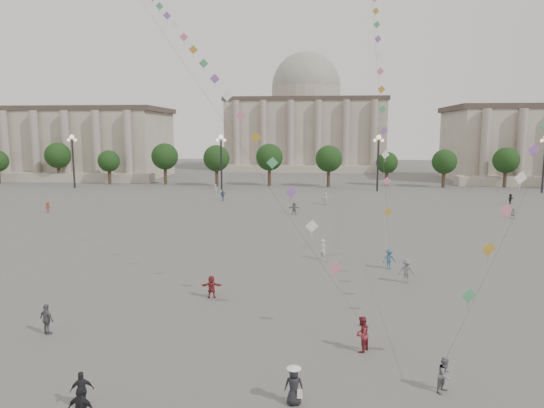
{
  "coord_description": "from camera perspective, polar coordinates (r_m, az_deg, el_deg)",
  "views": [
    {
      "loc": [
        3.27,
        -22.94,
        11.04
      ],
      "look_at": [
        0.12,
        12.0,
        5.86
      ],
      "focal_mm": 32.0,
      "sensor_mm": 36.0,
      "label": 1
    }
  ],
  "objects": [
    {
      "name": "ground",
      "position": [
        25.67,
        -2.8,
        -17.09
      ],
      "size": [
        360.0,
        360.0,
        0.0
      ],
      "primitive_type": "plane",
      "color": "#54514F",
      "rests_on": "ground"
    },
    {
      "name": "hall_west",
      "position": [
        140.65,
        -28.86,
        6.29
      ],
      "size": [
        84.0,
        26.22,
        17.2
      ],
      "color": "gray",
      "rests_on": "ground"
    },
    {
      "name": "hall_central",
      "position": [
        152.23,
        3.97,
        9.57
      ],
      "size": [
        48.3,
        34.3,
        35.5
      ],
      "color": "gray",
      "rests_on": "ground"
    },
    {
      "name": "tree_row",
      "position": [
        101.15,
        3.3,
        5.18
      ],
      "size": [
        137.12,
        5.12,
        8.0
      ],
      "color": "#322719",
      "rests_on": "ground"
    },
    {
      "name": "lamp_post_far_west",
      "position": [
        104.79,
        -22.41,
        5.75
      ],
      "size": [
        2.0,
        0.9,
        10.65
      ],
      "color": "#262628",
      "rests_on": "ground"
    },
    {
      "name": "lamp_post_mid_west",
      "position": [
        94.79,
        -6.01,
        6.12
      ],
      "size": [
        2.0,
        0.9,
        10.65
      ],
      "color": "#262628",
      "rests_on": "ground"
    },
    {
      "name": "lamp_post_mid_east",
      "position": [
        93.75,
        12.4,
        5.94
      ],
      "size": [
        2.0,
        0.9,
        10.65
      ],
      "color": "#262628",
      "rests_on": "ground"
    },
    {
      "name": "person_crowd_0",
      "position": [
        79.9,
        -5.83,
        1.04
      ],
      "size": [
        1.1,
        0.84,
        1.74
      ],
      "primitive_type": "imported",
      "rotation": [
        0.0,
        0.0,
        0.46
      ],
      "color": "#36447A",
      "rests_on": "ground"
    },
    {
      "name": "person_crowd_2",
      "position": [
        74.17,
        -24.86,
        -0.35
      ],
      "size": [
        0.9,
        1.13,
        1.53
      ],
      "primitive_type": "imported",
      "rotation": [
        0.0,
        0.0,
        1.18
      ],
      "color": "brown",
      "rests_on": "ground"
    },
    {
      "name": "person_crowd_4",
      "position": [
        75.55,
        6.27,
        0.66
      ],
      "size": [
        1.78,
        1.4,
        1.89
      ],
      "primitive_type": "imported",
      "rotation": [
        0.0,
        0.0,
        3.7
      ],
      "color": "white",
      "rests_on": "ground"
    },
    {
      "name": "person_crowd_6",
      "position": [
        37.44,
        15.55,
        -7.62
      ],
      "size": [
        1.24,
        0.79,
        1.81
      ],
      "primitive_type": "imported",
      "rotation": [
        0.0,
        0.0,
        6.18
      ],
      "color": "slate",
      "rests_on": "ground"
    },
    {
      "name": "person_crowd_7",
      "position": [
        70.09,
        26.48,
        -0.93
      ],
      "size": [
        1.47,
        0.83,
        1.51
      ],
      "primitive_type": "imported",
      "rotation": [
        0.0,
        0.0,
        2.85
      ],
      "color": "#B8B8B4",
      "rests_on": "ground"
    },
    {
      "name": "person_crowd_9",
      "position": [
        84.49,
        26.24,
        0.55
      ],
      "size": [
        1.4,
        1.32,
        1.58
      ],
      "primitive_type": "imported",
      "rotation": [
        0.0,
        0.0,
        0.73
      ],
      "color": "black",
      "rests_on": "ground"
    },
    {
      "name": "person_crowd_10",
      "position": [
        88.87,
        -6.64,
        1.76
      ],
      "size": [
        0.72,
        0.75,
        1.73
      ],
      "primitive_type": "imported",
      "rotation": [
        0.0,
        0.0,
        2.25
      ],
      "color": "silver",
      "rests_on": "ground"
    },
    {
      "name": "person_crowd_12",
      "position": [
        66.07,
        2.63,
        -0.52
      ],
      "size": [
        1.54,
        0.61,
        1.63
      ],
      "primitive_type": "imported",
      "rotation": [
        0.0,
        0.0,
        3.05
      ],
      "color": "slate",
      "rests_on": "ground"
    },
    {
      "name": "person_crowd_13",
      "position": [
        42.86,
        6.01,
        -5.34
      ],
      "size": [
        0.77,
        0.76,
        1.8
      ],
      "primitive_type": "imported",
      "rotation": [
        0.0,
        0.0,
        2.39
      ],
      "color": "silver",
      "rests_on": "ground"
    },
    {
      "name": "tourist_2",
      "position": [
        33.29,
        -7.12,
        -9.63
      ],
      "size": [
        1.48,
        0.63,
        1.55
      ],
      "primitive_type": "imported",
      "rotation": [
        0.0,
        0.0,
        3.26
      ],
      "color": "maroon",
      "rests_on": "ground"
    },
    {
      "name": "tourist_3",
      "position": [
        30.07,
        -24.97,
        -12.2
      ],
      "size": [
        1.1,
        0.79,
        1.73
      ],
      "primitive_type": "imported",
      "rotation": [
        0.0,
        0.0,
        2.73
      ],
      "color": "#57575B",
      "rests_on": "ground"
    },
    {
      "name": "tourist_4",
      "position": [
        22.24,
        -21.45,
        -19.71
      ],
      "size": [
        0.99,
        0.7,
        1.56
      ],
      "primitive_type": "imported",
      "rotation": [
        0.0,
        0.0,
        3.53
      ],
      "color": "black",
      "rests_on": "ground"
    },
    {
      "name": "kite_flyer_0",
      "position": [
        25.83,
        10.51,
        -14.81
      ],
      "size": [
        1.08,
        1.13,
        1.84
      ],
      "primitive_type": "imported",
      "rotation": [
        0.0,
        0.0,
        4.12
      ],
      "color": "maroon",
      "rests_on": "ground"
    },
    {
      "name": "kite_flyer_1",
      "position": [
        40.88,
        13.62,
        -6.3
      ],
      "size": [
        1.2,
        0.87,
        1.68
      ],
      "primitive_type": "imported",
      "rotation": [
        0.0,
        0.0,
        0.24
      ],
      "color": "#355877",
      "rests_on": "ground"
    },
    {
      "name": "kite_flyer_2",
      "position": [
        23.19,
        19.67,
        -18.41
      ],
      "size": [
        0.94,
        0.95,
        1.55
      ],
      "primitive_type": "imported",
      "rotation": [
        0.0,
        0.0,
        0.81
      ],
      "color": "slate",
      "rests_on": "ground"
    },
    {
      "name": "hat_person",
      "position": [
        21.1,
        2.6,
        -20.48
      ],
      "size": [
        0.82,
        0.6,
        1.69
      ],
      "color": "black",
      "rests_on": "ground"
    },
    {
      "name": "kite_train_west",
      "position": [
        54.62,
        -13.44,
        21.42
      ],
      "size": [
        35.97,
        50.53,
        75.1
      ],
      "color": "#3F3F3F",
      "rests_on": "ground"
    }
  ]
}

